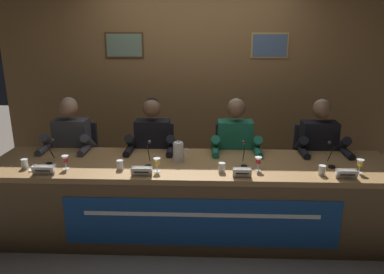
{
  "coord_description": "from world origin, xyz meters",
  "views": [
    {
      "loc": [
        0.12,
        -3.25,
        1.94
      ],
      "look_at": [
        0.0,
        0.0,
        0.98
      ],
      "focal_mm": 34.73,
      "sensor_mm": 36.0,
      "label": 1
    }
  ],
  "objects_px": {
    "juice_glass_center_right": "(258,161)",
    "nameplate_far_right": "(347,174)",
    "nameplate_center_left": "(142,171)",
    "panelist_far_right": "(320,150)",
    "water_pitcher_central": "(178,152)",
    "document_stack_far_left": "(43,168)",
    "juice_glass_far_right": "(360,164)",
    "conference_table": "(192,189)",
    "chair_center_right": "(233,167)",
    "panelist_center_left": "(152,148)",
    "microphone_center_right": "(244,158)",
    "water_cup_far_right": "(322,171)",
    "juice_glass_center_left": "(157,162)",
    "water_cup_center_left": "(120,165)",
    "panelist_center_right": "(235,149)",
    "panelist_far_left": "(70,147)",
    "chair_center_left": "(155,166)",
    "chair_far_left": "(79,165)",
    "microphone_center_left": "(148,158)",
    "microphone_far_left": "(50,156)",
    "juice_glass_far_left": "(65,160)",
    "water_cup_far_left": "(25,164)",
    "chair_far_right": "(312,168)",
    "nameplate_far_left": "(43,170)",
    "nameplate_center_right": "(242,173)",
    "water_cup_center_right": "(222,168)",
    "microphone_far_right": "(331,158)"
  },
  "relations": [
    {
      "from": "juice_glass_far_left",
      "to": "microphone_far_left",
      "type": "relative_size",
      "value": 0.57
    },
    {
      "from": "panelist_center_left",
      "to": "water_cup_center_left",
      "type": "bearing_deg",
      "value": -108.29
    },
    {
      "from": "microphone_center_right",
      "to": "nameplate_far_right",
      "type": "height_order",
      "value": "microphone_center_right"
    },
    {
      "from": "chair_center_left",
      "to": "water_cup_far_right",
      "type": "xyz_separation_m",
      "value": [
        1.55,
        -0.86,
        0.31
      ]
    },
    {
      "from": "nameplate_center_left",
      "to": "conference_table",
      "type": "bearing_deg",
      "value": 27.46
    },
    {
      "from": "microphone_far_left",
      "to": "conference_table",
      "type": "bearing_deg",
      "value": -2.02
    },
    {
      "from": "chair_center_right",
      "to": "water_cup_far_right",
      "type": "height_order",
      "value": "chair_center_right"
    },
    {
      "from": "panelist_center_left",
      "to": "panelist_center_right",
      "type": "xyz_separation_m",
      "value": [
        0.87,
        0.0,
        0.0
      ]
    },
    {
      "from": "water_cup_far_right",
      "to": "chair_center_right",
      "type": "bearing_deg",
      "value": 128.48
    },
    {
      "from": "panelist_center_right",
      "to": "panelist_far_left",
      "type": "bearing_deg",
      "value": 180.0
    },
    {
      "from": "panelist_center_right",
      "to": "microphone_far_right",
      "type": "bearing_deg",
      "value": -28.62
    },
    {
      "from": "juice_glass_center_left",
      "to": "water_cup_center_left",
      "type": "distance_m",
      "value": 0.34
    },
    {
      "from": "conference_table",
      "to": "chair_center_right",
      "type": "distance_m",
      "value": 0.85
    },
    {
      "from": "nameplate_center_right",
      "to": "panelist_far_left",
      "type": "bearing_deg",
      "value": 156.9
    },
    {
      "from": "water_cup_center_left",
      "to": "juice_glass_far_right",
      "type": "bearing_deg",
      "value": -0.25
    },
    {
      "from": "juice_glass_center_right",
      "to": "document_stack_far_left",
      "type": "relative_size",
      "value": 0.52
    },
    {
      "from": "panelist_center_right",
      "to": "water_pitcher_central",
      "type": "bearing_deg",
      "value": -145.7
    },
    {
      "from": "nameplate_far_right",
      "to": "water_cup_far_right",
      "type": "bearing_deg",
      "value": 158.38
    },
    {
      "from": "juice_glass_center_right",
      "to": "nameplate_far_right",
      "type": "relative_size",
      "value": 0.7
    },
    {
      "from": "juice_glass_center_right",
      "to": "water_cup_center_right",
      "type": "distance_m",
      "value": 0.33
    },
    {
      "from": "panelist_far_right",
      "to": "document_stack_far_left",
      "type": "relative_size",
      "value": 5.27
    },
    {
      "from": "chair_far_right",
      "to": "juice_glass_center_right",
      "type": "bearing_deg",
      "value": -132.45
    },
    {
      "from": "microphone_center_left",
      "to": "microphone_center_right",
      "type": "distance_m",
      "value": 0.87
    },
    {
      "from": "nameplate_center_left",
      "to": "panelist_far_right",
      "type": "xyz_separation_m",
      "value": [
        1.72,
        0.74,
        -0.04
      ]
    },
    {
      "from": "water_cup_center_left",
      "to": "water_pitcher_central",
      "type": "height_order",
      "value": "water_pitcher_central"
    },
    {
      "from": "nameplate_center_left",
      "to": "juice_glass_center_right",
      "type": "height_order",
      "value": "juice_glass_center_right"
    },
    {
      "from": "nameplate_center_right",
      "to": "water_pitcher_central",
      "type": "distance_m",
      "value": 0.67
    },
    {
      "from": "juice_glass_center_left",
      "to": "chair_far_right",
      "type": "height_order",
      "value": "chair_far_right"
    },
    {
      "from": "conference_table",
      "to": "nameplate_far_right",
      "type": "xyz_separation_m",
      "value": [
        1.3,
        -0.21,
        0.26
      ]
    },
    {
      "from": "chair_center_left",
      "to": "water_cup_far_right",
      "type": "distance_m",
      "value": 1.81
    },
    {
      "from": "juice_glass_center_left",
      "to": "juice_glass_far_right",
      "type": "height_order",
      "value": "same"
    },
    {
      "from": "microphone_far_left",
      "to": "panelist_center_left",
      "type": "bearing_deg",
      "value": 28.73
    },
    {
      "from": "water_pitcher_central",
      "to": "panelist_center_left",
      "type": "bearing_deg",
      "value": 128.65
    },
    {
      "from": "chair_center_right",
      "to": "panelist_center_right",
      "type": "xyz_separation_m",
      "value": [
        0.0,
        -0.2,
        0.28
      ]
    },
    {
      "from": "chair_center_left",
      "to": "chair_far_left",
      "type": "bearing_deg",
      "value": 180.0
    },
    {
      "from": "nameplate_far_left",
      "to": "water_cup_center_left",
      "type": "relative_size",
      "value": 2.23
    },
    {
      "from": "juice_glass_far_left",
      "to": "juice_glass_center_right",
      "type": "distance_m",
      "value": 1.71
    },
    {
      "from": "conference_table",
      "to": "nameplate_center_left",
      "type": "relative_size",
      "value": 20.99
    },
    {
      "from": "chair_center_left",
      "to": "nameplate_far_left",
      "type": "bearing_deg",
      "value": -131.28
    },
    {
      "from": "panelist_far_right",
      "to": "juice_glass_far_right",
      "type": "bearing_deg",
      "value": -75.74
    },
    {
      "from": "water_cup_far_left",
      "to": "chair_far_right",
      "type": "distance_m",
      "value": 2.92
    },
    {
      "from": "panelist_far_left",
      "to": "microphone_far_left",
      "type": "bearing_deg",
      "value": -90.64
    },
    {
      "from": "nameplate_far_right",
      "to": "juice_glass_far_right",
      "type": "xyz_separation_m",
      "value": [
        0.15,
        0.13,
        0.05
      ]
    },
    {
      "from": "juice_glass_far_right",
      "to": "juice_glass_center_left",
      "type": "bearing_deg",
      "value": -178.89
    },
    {
      "from": "panelist_center_left",
      "to": "juice_glass_center_left",
      "type": "bearing_deg",
      "value": -77.88
    },
    {
      "from": "panelist_center_left",
      "to": "microphone_center_right",
      "type": "bearing_deg",
      "value": -27.64
    },
    {
      "from": "nameplate_far_left",
      "to": "panelist_center_left",
      "type": "bearing_deg",
      "value": 41.9
    },
    {
      "from": "juice_glass_far_left",
      "to": "juice_glass_center_left",
      "type": "height_order",
      "value": "same"
    },
    {
      "from": "water_cup_center_left",
      "to": "panelist_far_right",
      "type": "distance_m",
      "value": 2.02
    },
    {
      "from": "water_pitcher_central",
      "to": "document_stack_far_left",
      "type": "distance_m",
      "value": 1.22
    }
  ]
}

